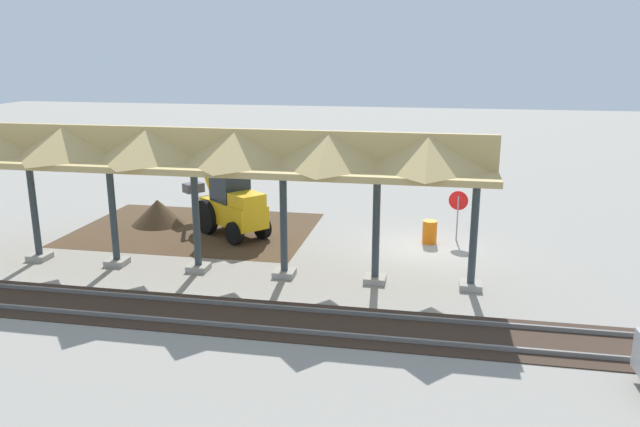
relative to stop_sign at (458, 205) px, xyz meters
name	(u,v)px	position (x,y,z in m)	size (l,w,h in m)	color
ground_plane	(422,248)	(1.30, 1.24, -1.43)	(120.00, 120.00, 0.00)	gray
dirt_work_zone	(195,229)	(10.79, 0.49, -1.42)	(9.76, 7.00, 0.01)	#4C3823
platform_canopy	(192,150)	(8.77, 5.22, 2.73)	(19.42, 3.20, 4.90)	#9E998E
rail_tracks	(413,331)	(1.30, 8.73, -1.40)	(60.00, 2.58, 0.15)	slate
stop_sign	(458,205)	(0.00, 0.00, 0.00)	(0.75, 0.18, 2.00)	gray
backhoe	(231,204)	(9.02, 0.89, -0.16)	(4.71, 4.17, 2.82)	#EAB214
dirt_mound	(159,224)	(12.67, 0.00, -1.43)	(4.58, 4.58, 2.16)	#4C3823
traffic_barrel	(430,232)	(1.05, 0.58, -0.98)	(0.56, 0.56, 0.90)	orange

